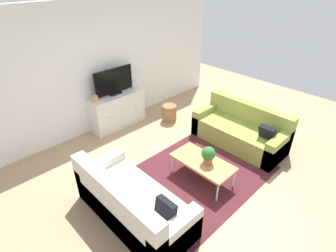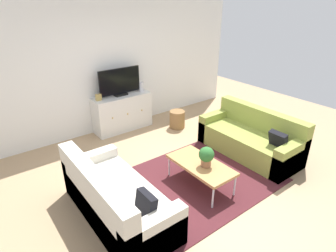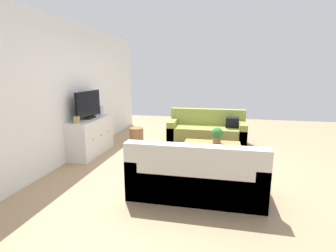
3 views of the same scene
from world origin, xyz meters
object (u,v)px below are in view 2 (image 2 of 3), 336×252
Objects in this scene: coffee_table at (201,165)px; glass_vase at (141,87)px; flat_screen_tv at (120,82)px; couch_left_side at (113,201)px; wicker_basket at (177,119)px; couch_right_side at (252,139)px; mantel_clock at (98,97)px; potted_plant at (206,156)px; tv_console at (122,112)px.

glass_vase is (0.57, 2.54, 0.51)m from coffee_table.
glass_vase is at bearing -2.25° from flat_screen_tv.
couch_left_side is 2.99m from wicker_basket.
mantel_clock reaches higher than couch_right_side.
tv_console reaches higher than potted_plant.
flat_screen_tv is at bearing 177.75° from glass_vase.
couch_right_side is 2.88m from flat_screen_tv.
couch_right_side is 3.10m from mantel_clock.
tv_console is (1.47, 2.37, 0.11)m from couch_left_side.
glass_vase is at bearing 0.00° from mantel_clock.
mantel_clock reaches higher than potted_plant.
coffee_table is at bearing -80.10° from mantel_clock.
flat_screen_tv is at bearing 88.90° from potted_plant.
couch_left_side is 1.41m from coffee_table.
couch_right_side is 1.75m from wicker_basket.
potted_plant is at bearing -91.10° from flat_screen_tv.
coffee_table is (-1.47, -0.17, 0.09)m from couch_right_side.
coffee_table is 0.85× the size of tv_console.
couch_right_side is 2.76m from tv_console.
flat_screen_tv is 0.54m from glass_vase.
mantel_clock is at bearing 99.87° from potted_plant.
wicker_basket is (0.99, -0.69, -0.87)m from flat_screen_tv.
couch_right_side is at bearing -76.63° from wicker_basket.
coffee_table is at bearing -173.39° from couch_right_side.
wicker_basket is at bearing -24.04° from mantel_clock.
potted_plant is 2.71m from glass_vase.
potted_plant is at bearing -102.01° from glass_vase.
mantel_clock is 1.77m from wicker_basket.
mantel_clock reaches higher than couch_left_side.
mantel_clock is (-1.91, 2.37, 0.56)m from couch_right_side.
tv_console is (0.05, 2.63, -0.18)m from potted_plant.
couch_left_side is 14.27× the size of mantel_clock.
flat_screen_tv is at bearing 120.31° from couch_right_side.
mantel_clock is at bearing 99.90° from coffee_table.
tv_console is 9.68× the size of mantel_clock.
potted_plant is (1.42, -0.26, 0.29)m from couch_left_side.
potted_plant is 1.56× the size of glass_vase.
glass_vase reaches higher than couch_right_side.
potted_plant is 2.64m from tv_console.
mantel_clock is at bearing 68.06° from couch_left_side.
flat_screen_tv is at bearing 145.22° from wicker_basket.
flat_screen_tv reaches higher than couch_right_side.
potted_plant is at bearing -91.11° from tv_console.
wicker_basket is at bearing -34.00° from tv_console.
potted_plant is at bearing -118.05° from wicker_basket.
mantel_clock is at bearing 128.80° from couch_right_side.
couch_right_side reaches higher than potted_plant.
flat_screen_tv reaches higher than couch_left_side.
potted_plant is at bearing -80.13° from mantel_clock.
couch_left_side is at bearing -111.94° from mantel_clock.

